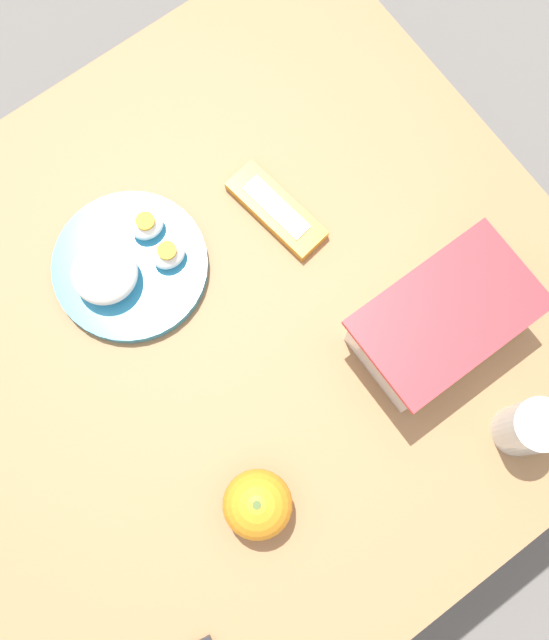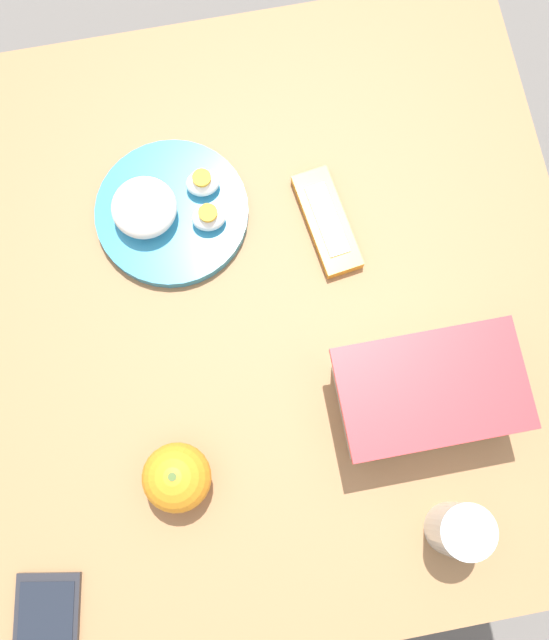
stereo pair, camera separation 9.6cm
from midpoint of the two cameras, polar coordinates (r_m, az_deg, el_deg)
ground_plane at (r=1.69m, az=-4.37°, el=-6.71°), size 10.00×10.00×0.00m
table at (r=1.08m, az=-6.80°, el=-3.12°), size 0.99×0.88×0.70m
food_container at (r=0.96m, az=9.84°, el=-0.80°), size 0.22×0.14×0.10m
orange_fruit at (r=0.93m, az=-4.29°, el=-14.51°), size 0.08×0.08×0.08m
rice_plate at (r=1.02m, az=-13.93°, el=3.45°), size 0.21×0.21×0.07m
candy_bar at (r=1.03m, az=-2.50°, el=7.81°), size 0.07×0.16×0.02m
drinking_glass at (r=0.96m, az=16.14°, el=-8.52°), size 0.07×0.07×0.10m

